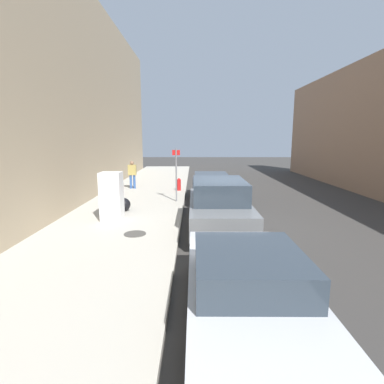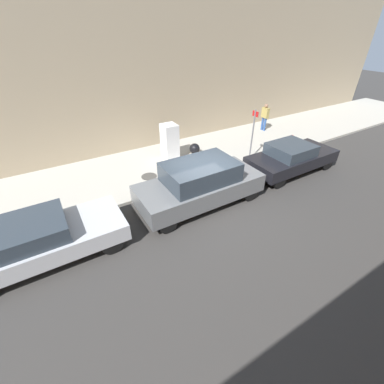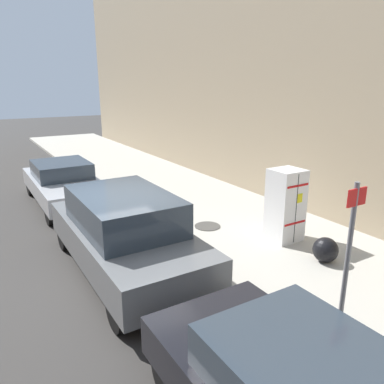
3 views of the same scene
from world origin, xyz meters
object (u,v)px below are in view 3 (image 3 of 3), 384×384
(trash_bag, at_px, (325,250))
(parked_suv_gray, at_px, (125,232))
(discarded_refrigerator, at_px, (285,205))
(parked_sedan_silver, at_px, (64,183))
(street_sign_post, at_px, (348,260))

(trash_bag, height_order, parked_suv_gray, parked_suv_gray)
(discarded_refrigerator, xyz_separation_m, parked_sedan_silver, (3.88, -6.16, -0.30))
(parked_sedan_silver, bearing_deg, parked_suv_gray, 90.00)
(parked_suv_gray, bearing_deg, trash_bag, 151.09)
(parked_suv_gray, bearing_deg, discarded_refrigerator, 169.64)
(discarded_refrigerator, xyz_separation_m, parked_suv_gray, (3.88, -0.71, -0.13))
(discarded_refrigerator, height_order, street_sign_post, street_sign_post)
(discarded_refrigerator, relative_size, street_sign_post, 0.71)
(trash_bag, distance_m, parked_sedan_silver, 8.43)
(street_sign_post, relative_size, trash_bag, 4.60)
(discarded_refrigerator, bearing_deg, street_sign_post, 56.83)
(discarded_refrigerator, bearing_deg, parked_sedan_silver, -57.81)
(trash_bag, bearing_deg, parked_sedan_silver, -63.41)
(parked_sedan_silver, bearing_deg, discarded_refrigerator, 122.19)
(trash_bag, distance_m, parked_suv_gray, 4.34)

